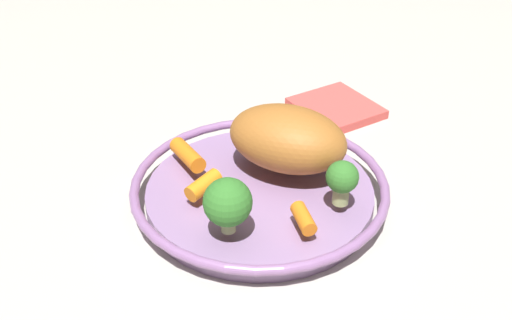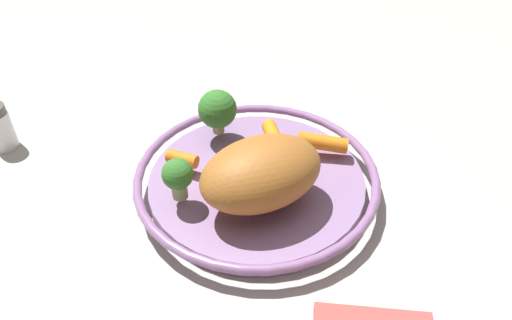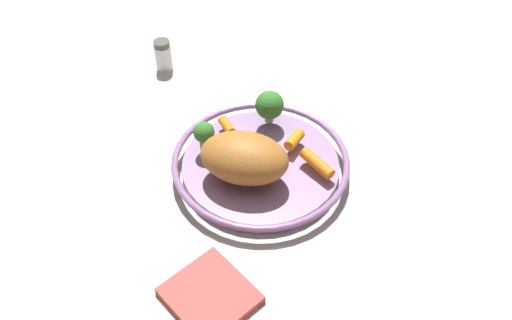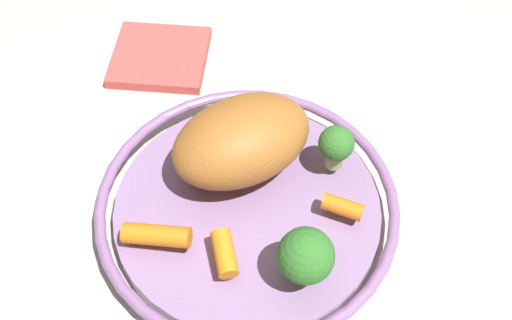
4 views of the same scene
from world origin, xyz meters
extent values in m
plane|color=#B7B2A8|center=(0.00, 0.00, 0.00)|extent=(1.93, 1.93, 0.00)
cylinder|color=#8E709E|center=(0.00, 0.00, 0.01)|extent=(0.29, 0.29, 0.03)
torus|color=#8F6499|center=(0.00, 0.00, 0.03)|extent=(0.33, 0.33, 0.01)
ellipsoid|color=#A86529|center=(0.02, -0.05, 0.08)|extent=(0.18, 0.18, 0.08)
cylinder|color=orange|center=(-0.10, -0.02, 0.05)|extent=(0.04, 0.02, 0.02)
cylinder|color=orange|center=(0.07, 0.07, 0.05)|extent=(0.07, 0.03, 0.03)
cylinder|color=orange|center=(0.00, 0.07, 0.05)|extent=(0.04, 0.05, 0.02)
cylinder|color=#98A866|center=(-0.08, -0.07, 0.05)|extent=(0.02, 0.02, 0.02)
sphere|color=#34742A|center=(-0.08, -0.07, 0.07)|extent=(0.04, 0.04, 0.04)
cylinder|color=#97A966|center=(-0.08, 0.07, 0.05)|extent=(0.02, 0.02, 0.02)
sphere|color=#33752A|center=(-0.08, 0.07, 0.08)|extent=(0.06, 0.06, 0.06)
cube|color=#D14C47|center=(0.19, -0.20, 0.01)|extent=(0.15, 0.14, 0.01)
camera|label=1|loc=(-0.60, 0.23, 0.49)|focal=43.60mm
camera|label=2|loc=(0.15, -0.48, 0.48)|focal=35.18mm
camera|label=3|loc=(0.59, -0.36, 0.73)|focal=37.38mm
camera|label=4|loc=(-0.12, 0.35, 0.61)|focal=44.68mm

